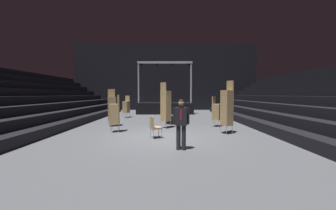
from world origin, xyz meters
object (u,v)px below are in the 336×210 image
(chair_stack_mid_centre, at_px, (217,111))
(chair_stack_rear_left, at_px, (112,108))
(equipment_road_case, at_px, (174,120))
(chair_stack_front_right, at_px, (126,107))
(stage_riser, at_px, (165,107))
(chair_stack_mid_right, at_px, (227,107))
(chair_stack_mid_left, at_px, (166,105))
(chair_stack_front_left, at_px, (115,113))
(man_with_tie, at_px, (181,121))
(loose_chair_near_man, at_px, (154,126))

(chair_stack_mid_centre, distance_m, chair_stack_rear_left, 6.21)
(equipment_road_case, bearing_deg, chair_stack_front_right, 137.90)
(stage_riser, distance_m, chair_stack_rear_left, 8.46)
(stage_riser, xyz_separation_m, chair_stack_mid_right, (3.14, -10.03, 0.65))
(stage_riser, relative_size, chair_stack_mid_left, 2.13)
(chair_stack_mid_left, bearing_deg, stage_riser, 134.12)
(chair_stack_mid_left, xyz_separation_m, chair_stack_mid_right, (2.97, -1.53, 0.00))
(chair_stack_front_right, xyz_separation_m, chair_stack_rear_left, (0.08, -4.27, 0.21))
(stage_riser, height_order, chair_stack_mid_right, stage_riser)
(chair_stack_rear_left, distance_m, equipment_road_case, 3.90)
(chair_stack_mid_right, xyz_separation_m, equipment_road_case, (-2.47, 2.99, -1.03))
(chair_stack_front_left, relative_size, chair_stack_front_right, 1.05)
(chair_stack_mid_right, height_order, equipment_road_case, chair_stack_mid_right)
(chair_stack_front_left, distance_m, chair_stack_rear_left, 1.87)
(chair_stack_rear_left, bearing_deg, chair_stack_mid_left, 147.54)
(chair_stack_mid_left, distance_m, equipment_road_case, 1.85)
(chair_stack_front_right, bearing_deg, chair_stack_mid_left, 146.49)
(chair_stack_front_right, height_order, chair_stack_mid_right, chair_stack_mid_right)
(chair_stack_front_right, height_order, equipment_road_case, chair_stack_front_right)
(chair_stack_mid_right, relative_size, chair_stack_mid_centre, 1.43)
(chair_stack_mid_left, height_order, equipment_road_case, chair_stack_mid_left)
(chair_stack_front_right, relative_size, equipment_road_case, 1.99)
(man_with_tie, bearing_deg, chair_stack_mid_right, -122.56)
(chair_stack_mid_right, bearing_deg, loose_chair_near_man, 76.45)
(chair_stack_mid_left, bearing_deg, loose_chair_near_man, -57.64)
(chair_stack_front_left, xyz_separation_m, chair_stack_mid_right, (5.52, -0.40, 0.34))
(chair_stack_mid_centre, xyz_separation_m, loose_chair_near_man, (-3.45, -2.96, -0.37))
(man_with_tie, distance_m, chair_stack_front_left, 4.42)
(chair_stack_front_right, bearing_deg, man_with_tie, 135.44)
(chair_stack_front_left, height_order, equipment_road_case, chair_stack_front_left)
(equipment_road_case, bearing_deg, chair_stack_mid_right, -50.39)
(chair_stack_rear_left, bearing_deg, stage_riser, -132.73)
(chair_stack_mid_left, distance_m, chair_stack_mid_centre, 3.05)
(stage_riser, height_order, equipment_road_case, stage_riser)
(man_with_tie, bearing_deg, loose_chair_near_man, -50.68)
(chair_stack_front_right, bearing_deg, chair_stack_mid_centre, 167.51)
(chair_stack_front_right, distance_m, chair_stack_mid_right, 8.97)
(chair_stack_mid_left, bearing_deg, chair_stack_front_left, -113.24)
(stage_riser, bearing_deg, chair_stack_mid_left, -88.86)
(man_with_tie, bearing_deg, equipment_road_case, -80.33)
(chair_stack_mid_left, xyz_separation_m, loose_chair_near_man, (-0.46, -2.48, -0.75))
(chair_stack_front_left, height_order, chair_stack_mid_right, chair_stack_mid_right)
(chair_stack_front_right, relative_size, chair_stack_mid_centre, 1.00)
(chair_stack_front_left, xyz_separation_m, equipment_road_case, (3.05, 2.58, -0.69))
(chair_stack_front_left, xyz_separation_m, chair_stack_rear_left, (-0.66, 1.74, 0.17))
(chair_stack_front_left, bearing_deg, chair_stack_front_right, -1.12)
(stage_riser, xyz_separation_m, chair_stack_front_right, (-3.13, -3.62, 0.27))
(stage_riser, distance_m, man_with_tie, 12.77)
(chair_stack_mid_right, bearing_deg, chair_stack_mid_left, 33.77)
(man_with_tie, distance_m, chair_stack_rear_left, 6.16)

